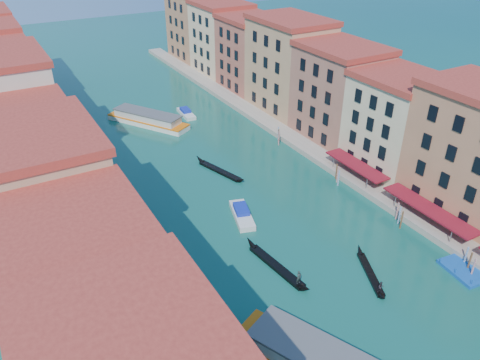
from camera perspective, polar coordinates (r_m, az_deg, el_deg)
The scene contains 12 objects.
left_bank_palazzos at distance 82.57m, azimuth -25.05°, elevation 5.26°, with size 12.80×128.40×21.00m.
right_bank_palazzos at distance 101.95m, azimuth 7.89°, elevation 12.30°, with size 12.80×128.40×21.00m.
quay at distance 100.81m, azimuth 3.85°, elevation 6.68°, with size 4.00×140.00×1.00m, color gray.
restaurant_awnings at distance 72.83m, azimuth 22.39°, elevation -3.50°, with size 3.20×44.55×3.12m.
mooring_poles_right at distance 74.58m, azimuth 17.30°, elevation -3.18°, with size 1.44×54.24×3.20m.
vaporetto_far at distance 103.72m, azimuth -11.18°, elevation 7.33°, with size 13.71×18.56×2.84m.
gondola_fore at distance 62.03m, azimuth 4.47°, elevation -10.32°, with size 2.54×13.11×2.61m.
gondola_right at distance 62.91m, azimuth 15.70°, elevation -10.96°, with size 5.09×10.00×2.12m.
gondola_far at distance 83.26m, azimuth -2.60°, elevation 1.25°, with size 4.52×12.45×1.80m.
motorboat_mid at distance 70.96m, azimuth 0.23°, elevation -4.14°, with size 4.45×8.00×1.58m.
motorboat_far at distance 107.53m, azimuth -6.60°, elevation 8.14°, with size 2.69×7.15×1.45m.
blue_dock at distance 67.90m, azimuth 25.61°, elevation -9.88°, with size 4.43×6.10×0.48m.
Camera 1 is at (-29.52, -11.77, 40.70)m, focal length 35.00 mm.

